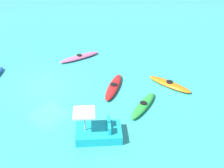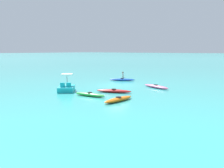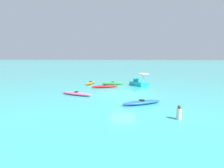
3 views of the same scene
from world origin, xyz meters
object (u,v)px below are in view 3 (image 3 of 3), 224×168
at_px(kayak_red, 105,86).
at_px(kayak_orange, 91,83).
at_px(kayak_pink, 77,94).
at_px(person_near_shore, 179,113).
at_px(kayak_blue, 142,102).
at_px(pedal_boat_cyan, 139,83).
at_px(kayak_green, 113,83).

distance_m(kayak_red, kayak_orange, 3.87).
bearing_deg(kayak_pink, person_near_shore, -123.93).
distance_m(kayak_orange, kayak_blue, 12.69).
distance_m(pedal_boat_cyan, person_near_shore, 13.40).
relative_size(kayak_orange, person_near_shore, 3.75).
bearing_deg(pedal_boat_cyan, kayak_blue, -178.25).
bearing_deg(kayak_orange, person_near_shore, -145.44).
bearing_deg(kayak_pink, kayak_blue, -111.89).
bearing_deg(kayak_blue, pedal_boat_cyan, 1.75).
distance_m(kayak_red, kayak_green, 2.81).
relative_size(kayak_blue, kayak_pink, 0.92).
height_order(kayak_blue, pedal_boat_cyan, pedal_boat_cyan).
relative_size(kayak_pink, pedal_boat_cyan, 1.28).
xyz_separation_m(pedal_boat_cyan, person_near_shore, (-13.17, -2.51, 0.05)).
bearing_deg(person_near_shore, kayak_red, 31.88).
xyz_separation_m(kayak_red, kayak_green, (2.75, -0.57, 0.00)).
bearing_deg(kayak_pink, pedal_boat_cyan, -39.75).
bearing_deg(kayak_red, kayak_blue, -149.21).
bearing_deg(kayak_red, person_near_shore, -148.12).
bearing_deg(pedal_boat_cyan, kayak_pink, 140.25).
bearing_deg(person_near_shore, kayak_orange, 34.56).
height_order(kayak_red, kayak_green, same).
distance_m(kayak_pink, person_near_shore, 10.41).
distance_m(kayak_orange, pedal_boat_cyan, 6.93).
relative_size(kayak_blue, kayak_green, 1.03).
relative_size(kayak_pink, person_near_shore, 4.06).
relative_size(pedal_boat_cyan, person_near_shore, 3.16).
distance_m(kayak_orange, kayak_pink, 7.90).
xyz_separation_m(kayak_orange, pedal_boat_cyan, (-0.50, -6.91, 0.17)).
distance_m(kayak_blue, kayak_green, 11.12).
bearing_deg(kayak_orange, kayak_green, -91.04).
xyz_separation_m(kayak_orange, person_near_shore, (-13.67, -9.42, 0.22)).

